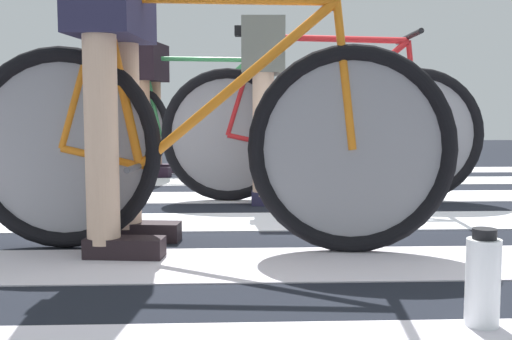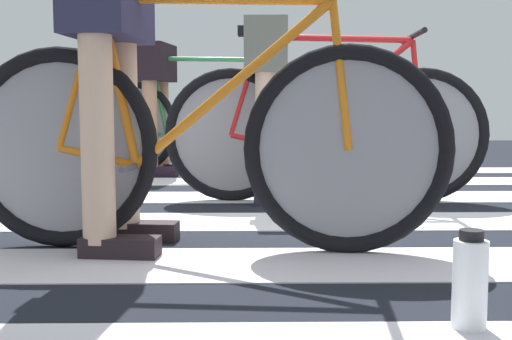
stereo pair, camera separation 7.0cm
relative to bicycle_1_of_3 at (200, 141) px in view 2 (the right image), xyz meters
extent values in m
cube|color=black|center=(0.51, 0.76, -0.40)|extent=(18.00, 14.00, 0.02)
cube|color=silver|center=(0.40, -0.21, -0.38)|extent=(5.20, 0.44, 0.00)
cube|color=silver|center=(0.62, 0.54, -0.38)|extent=(5.20, 0.44, 0.00)
cube|color=silver|center=(0.54, 1.30, -0.38)|extent=(5.20, 0.44, 0.00)
cube|color=silver|center=(0.51, 2.06, -0.38)|extent=(5.20, 0.44, 0.00)
cube|color=silver|center=(0.49, 2.82, -0.38)|extent=(5.20, 0.44, 0.00)
torus|color=black|center=(-0.50, 0.06, -0.03)|extent=(0.72, 0.14, 0.72)
torus|color=black|center=(0.51, -0.06, -0.03)|extent=(0.72, 0.14, 0.72)
cylinder|color=gray|center=(-0.50, 0.06, -0.03)|extent=(0.60, 0.07, 0.61)
cylinder|color=gray|center=(0.51, -0.06, -0.03)|extent=(0.60, 0.07, 0.61)
cylinder|color=orange|center=(0.11, -0.01, 0.19)|extent=(0.70, 0.11, 0.59)
cylinder|color=orange|center=(-0.28, 0.03, 0.20)|extent=(0.16, 0.05, 0.59)
cylinder|color=orange|center=(-0.36, 0.04, -0.06)|extent=(0.29, 0.06, 0.09)
cylinder|color=orange|center=(-0.42, 0.05, 0.23)|extent=(0.19, 0.05, 0.53)
cylinder|color=orange|center=(0.48, -0.05, 0.22)|extent=(0.09, 0.04, 0.50)
cylinder|color=#4C4C51|center=(-0.22, 0.03, -0.09)|extent=(0.06, 0.34, 0.02)
cylinder|color=beige|center=(-0.30, 0.17, 0.13)|extent=(0.11, 0.11, 0.93)
cylinder|color=beige|center=(-0.33, -0.10, 0.13)|extent=(0.11, 0.11, 0.93)
cube|color=black|center=(-0.23, 0.17, -0.35)|extent=(0.27, 0.13, 0.07)
cube|color=black|center=(-0.26, -0.11, -0.35)|extent=(0.27, 0.13, 0.07)
torus|color=black|center=(0.08, 1.17, -0.03)|extent=(0.72, 0.09, 0.72)
torus|color=black|center=(1.10, 1.13, -0.03)|extent=(0.72, 0.09, 0.72)
cylinder|color=gray|center=(0.08, 1.17, -0.03)|extent=(0.61, 0.03, 0.61)
cylinder|color=gray|center=(1.10, 1.13, -0.03)|extent=(0.61, 0.03, 0.61)
cylinder|color=red|center=(0.64, 1.15, 0.48)|extent=(0.80, 0.07, 0.05)
cylinder|color=red|center=(0.70, 1.15, 0.19)|extent=(0.70, 0.07, 0.59)
cylinder|color=red|center=(0.30, 1.16, 0.20)|extent=(0.15, 0.04, 0.59)
cylinder|color=red|center=(0.22, 1.17, -0.06)|extent=(0.29, 0.04, 0.09)
cylinder|color=red|center=(0.16, 1.17, 0.23)|extent=(0.19, 0.03, 0.53)
cylinder|color=red|center=(1.07, 1.13, 0.22)|extent=(0.09, 0.03, 0.50)
cube|color=black|center=(0.24, 1.17, 0.52)|extent=(0.24, 0.10, 0.05)
cylinder|color=black|center=(1.04, 1.13, 0.49)|extent=(0.05, 0.52, 0.03)
cylinder|color=#4C4C51|center=(0.36, 1.16, -0.09)|extent=(0.04, 0.34, 0.02)
cylinder|color=beige|center=(0.28, 1.30, 0.10)|extent=(0.11, 0.11, 0.87)
cylinder|color=beige|center=(0.26, 1.03, 0.10)|extent=(0.11, 0.11, 0.87)
cube|color=#61645D|center=(0.27, 1.16, 0.44)|extent=(0.24, 0.42, 0.28)
cube|color=#252340|center=(0.35, 1.30, -0.35)|extent=(0.26, 0.11, 0.07)
cube|color=#252340|center=(0.33, 1.02, -0.35)|extent=(0.26, 0.11, 0.07)
torus|color=black|center=(-0.71, 2.60, -0.03)|extent=(0.71, 0.18, 0.72)
torus|color=black|center=(0.29, 2.41, -0.03)|extent=(0.71, 0.18, 0.72)
cylinder|color=gray|center=(-0.71, 2.60, -0.03)|extent=(0.60, 0.12, 0.61)
cylinder|color=gray|center=(0.29, 2.41, -0.03)|extent=(0.60, 0.12, 0.61)
cylinder|color=#348249|center=(-0.16, 2.50, 0.48)|extent=(0.79, 0.18, 0.05)
cylinder|color=#348249|center=(-0.10, 2.49, 0.19)|extent=(0.70, 0.16, 0.59)
cylinder|color=#348249|center=(-0.50, 2.56, 0.20)|extent=(0.16, 0.06, 0.59)
cylinder|color=#348249|center=(-0.58, 2.57, -0.06)|extent=(0.29, 0.08, 0.09)
cylinder|color=#348249|center=(-0.63, 2.58, 0.23)|extent=(0.19, 0.06, 0.53)
cylinder|color=#348249|center=(0.26, 2.42, 0.22)|extent=(0.09, 0.04, 0.50)
cube|color=black|center=(-0.56, 2.57, 0.52)|extent=(0.25, 0.13, 0.05)
cylinder|color=black|center=(0.23, 2.43, 0.49)|extent=(0.12, 0.52, 0.03)
cylinder|color=#4C4C51|center=(-0.44, 2.55, -0.09)|extent=(0.08, 0.34, 0.02)
cylinder|color=#A87A5B|center=(-0.50, 2.70, 0.11)|extent=(0.11, 0.11, 0.90)
cylinder|color=#A87A5B|center=(-0.55, 2.43, 0.11)|extent=(0.11, 0.11, 0.90)
cube|color=black|center=(-0.53, 2.56, 0.46)|extent=(0.29, 0.44, 0.28)
cube|color=black|center=(-0.43, 2.69, -0.35)|extent=(0.27, 0.15, 0.07)
cube|color=black|center=(-0.48, 2.41, -0.35)|extent=(0.27, 0.15, 0.07)
cylinder|color=white|center=(0.67, -0.80, -0.28)|extent=(0.08, 0.08, 0.20)
cylinder|color=black|center=(0.67, -0.80, -0.17)|extent=(0.05, 0.05, 0.02)
camera|label=1|loc=(0.09, -2.14, 0.11)|focal=43.25mm
camera|label=2|loc=(0.16, -2.14, 0.11)|focal=43.25mm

